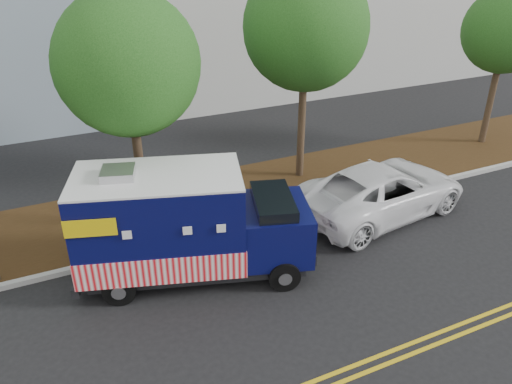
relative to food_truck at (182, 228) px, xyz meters
name	(u,v)px	position (x,y,z in m)	size (l,w,h in m)	color
ground	(188,275)	(0.03, -0.07, -1.41)	(120.00, 120.00, 0.00)	black
curb	(173,245)	(0.03, 1.33, -1.34)	(120.00, 0.18, 0.15)	#9E9E99
mulch_strip	(154,212)	(0.03, 3.43, -1.34)	(120.00, 4.00, 0.15)	#321F0E
tree_b	(128,64)	(-0.38, 2.66, 3.57)	(3.80, 3.80, 6.89)	#38281C
tree_c	(306,28)	(5.56, 3.80, 3.90)	(4.06, 4.06, 7.36)	#38281C
tree_d	(506,31)	(14.22, 3.43, 3.28)	(3.28, 3.28, 6.35)	#38281C
food_truck	(182,228)	(0.00, 0.00, 0.00)	(6.27, 3.78, 3.12)	black
white_car	(382,190)	(6.65, 0.50, -0.60)	(2.68, 5.82, 1.62)	white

